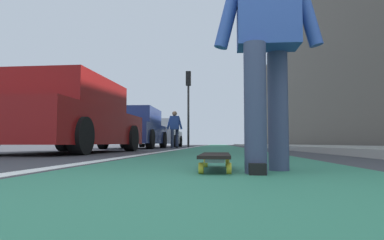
% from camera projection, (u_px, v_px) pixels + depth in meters
% --- Properties ---
extents(ground_plane, '(80.00, 80.00, 0.00)m').
position_uv_depth(ground_plane, '(218.00, 149.00, 11.00)').
color(ground_plane, '#38383D').
extents(bike_lane_paint, '(56.00, 2.20, 0.00)m').
position_uv_depth(bike_lane_paint, '(218.00, 146.00, 24.93)').
color(bike_lane_paint, '#2D7256').
rests_on(bike_lane_paint, ground).
extents(lane_stripe_white, '(52.00, 0.16, 0.01)m').
position_uv_depth(lane_stripe_white, '(197.00, 147.00, 21.04)').
color(lane_stripe_white, silver).
rests_on(lane_stripe_white, ground).
extents(sidewalk_curb, '(52.00, 3.20, 0.12)m').
position_uv_depth(sidewalk_curb, '(284.00, 146.00, 18.69)').
color(sidewalk_curb, '#9E9B93').
rests_on(sidewalk_curb, ground).
extents(building_facade, '(40.00, 1.20, 9.57)m').
position_uv_depth(building_facade, '(316.00, 73.00, 22.77)').
color(building_facade, '#645C52').
rests_on(building_facade, ground).
extents(skateboard, '(0.84, 0.21, 0.11)m').
position_uv_depth(skateboard, '(216.00, 157.00, 2.44)').
color(skateboard, yellow).
rests_on(skateboard, ground).
extents(skater_person, '(0.46, 0.72, 1.64)m').
position_uv_depth(skater_person, '(267.00, 31.00, 2.32)').
color(skater_person, '#384260').
rests_on(skater_person, ground).
extents(parked_car_near, '(4.59, 2.03, 1.47)m').
position_uv_depth(parked_car_near, '(71.00, 118.00, 7.06)').
color(parked_car_near, maroon).
rests_on(parked_car_near, ground).
extents(parked_car_mid, '(4.26, 1.87, 1.49)m').
position_uv_depth(parked_car_mid, '(136.00, 129.00, 13.12)').
color(parked_car_mid, navy).
rests_on(parked_car_mid, ground).
extents(parked_car_far, '(4.02, 1.89, 1.47)m').
position_uv_depth(parked_car_far, '(162.00, 134.00, 18.95)').
color(parked_car_far, '#B7B7BC').
rests_on(parked_car_far, ground).
extents(traffic_light, '(0.33, 0.28, 4.23)m').
position_uv_depth(traffic_light, '(188.00, 95.00, 19.51)').
color(traffic_light, '#2D2D2D').
rests_on(traffic_light, ground).
extents(pedestrian_distant, '(0.44, 0.68, 1.57)m').
position_uv_depth(pedestrian_distant, '(175.00, 127.00, 14.87)').
color(pedestrian_distant, '#384260').
rests_on(pedestrian_distant, ground).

